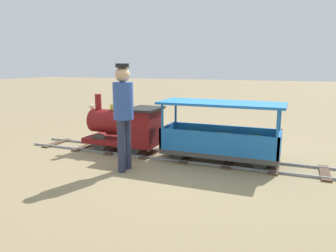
% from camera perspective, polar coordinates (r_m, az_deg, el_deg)
% --- Properties ---
extents(ground_plane, '(60.00, 60.00, 0.00)m').
position_cam_1_polar(ground_plane, '(5.54, 3.62, -5.87)').
color(ground_plane, '#8C7A56').
extents(track, '(0.73, 5.70, 0.04)m').
position_cam_1_polar(track, '(5.64, 0.24, -5.34)').
color(track, gray).
rests_on(track, ground_plane).
extents(locomotive, '(0.69, 1.45, 1.02)m').
position_cam_1_polar(locomotive, '(5.90, -7.55, -0.06)').
color(locomotive, maroon).
rests_on(locomotive, ground_plane).
extents(passenger_car, '(0.79, 2.00, 0.97)m').
position_cam_1_polar(passenger_car, '(5.29, 9.35, -2.04)').
color(passenger_car, '#3F3F3F').
rests_on(passenger_car, ground_plane).
extents(conductor_person, '(0.30, 0.30, 1.62)m').
position_cam_1_polar(conductor_person, '(4.77, -8.03, 3.08)').
color(conductor_person, '#282D47').
rests_on(conductor_person, ground_plane).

